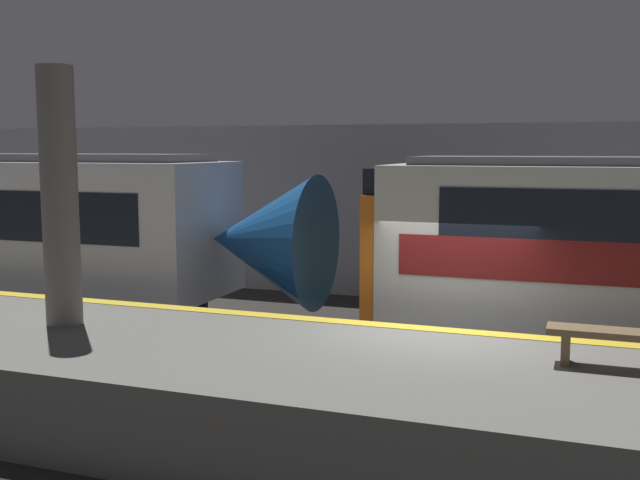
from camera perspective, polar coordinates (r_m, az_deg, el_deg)
ground_plane at (r=11.24m, az=9.01°, el=-12.14°), size 120.00×120.00×0.00m
platform at (r=9.30m, az=6.79°, el=-12.58°), size 40.00×3.79×1.13m
station_rear_barrier at (r=17.84m, az=13.58°, el=1.84°), size 50.00×0.15×4.25m
support_pillar_near at (r=11.35m, az=-19.22°, el=3.10°), size 0.52×0.52×3.71m
platform_bench at (r=9.44m, az=21.45°, el=-7.06°), size 1.50×0.40×0.45m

